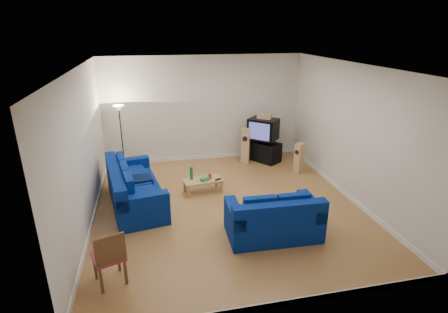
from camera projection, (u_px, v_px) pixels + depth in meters
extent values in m
cube|color=brown|center=(228.00, 206.00, 8.20)|extent=(6.00, 6.50, 0.01)
cube|color=white|center=(228.00, 66.00, 7.08)|extent=(6.00, 6.50, 0.01)
cube|color=silver|center=(204.00, 109.00, 10.62)|extent=(6.00, 0.01, 3.20)
cube|color=silver|center=(282.00, 215.00, 4.66)|extent=(6.00, 0.01, 3.20)
cube|color=silver|center=(83.00, 151.00, 7.04)|extent=(0.01, 6.50, 3.20)
cube|color=silver|center=(352.00, 133.00, 8.24)|extent=(0.01, 6.50, 3.20)
cube|color=white|center=(205.00, 157.00, 11.14)|extent=(6.00, 0.02, 0.12)
cube|color=white|center=(276.00, 305.00, 5.21)|extent=(6.00, 0.02, 0.12)
cube|color=white|center=(94.00, 218.00, 7.58)|extent=(0.02, 6.50, 0.12)
cube|color=white|center=(343.00, 192.00, 8.77)|extent=(0.02, 6.50, 0.12)
cube|color=navy|center=(136.00, 195.00, 8.23)|extent=(1.48, 2.64, 0.48)
cube|color=navy|center=(116.00, 179.00, 7.92)|extent=(0.67, 2.50, 0.49)
cube|color=navy|center=(128.00, 164.00, 9.07)|extent=(1.10, 0.43, 0.27)
cube|color=navy|center=(143.00, 201.00, 7.13)|extent=(1.10, 0.43, 0.27)
cube|color=#051133|center=(142.00, 180.00, 8.17)|extent=(0.52, 0.52, 0.14)
cube|color=navy|center=(273.00, 225.00, 7.01)|extent=(1.85, 1.07, 0.45)
cube|color=navy|center=(280.00, 215.00, 6.49)|extent=(1.82, 0.30, 0.46)
cube|color=navy|center=(234.00, 213.00, 6.75)|extent=(0.27, 1.02, 0.26)
cube|color=navy|center=(311.00, 206.00, 7.01)|extent=(0.27, 1.02, 0.26)
cube|color=#051133|center=(271.00, 206.00, 7.04)|extent=(0.44, 0.44, 0.13)
cube|color=tan|center=(203.00, 180.00, 8.79)|extent=(1.01, 0.60, 0.05)
cube|color=tan|center=(188.00, 192.00, 8.54)|extent=(0.07, 0.07, 0.30)
cube|color=tan|center=(185.00, 186.00, 8.88)|extent=(0.07, 0.07, 0.30)
cube|color=tan|center=(221.00, 187.00, 8.81)|extent=(0.07, 0.07, 0.30)
cube|color=tan|center=(217.00, 181.00, 9.15)|extent=(0.07, 0.07, 0.30)
cylinder|color=#197233|center=(191.00, 173.00, 8.73)|extent=(0.08, 0.08, 0.33)
cube|color=green|center=(205.00, 179.00, 8.70)|extent=(0.24, 0.21, 0.09)
cylinder|color=red|center=(210.00, 176.00, 8.83)|extent=(0.12, 0.12, 0.13)
cube|color=black|center=(218.00, 179.00, 8.76)|extent=(0.18, 0.12, 0.02)
cube|color=black|center=(264.00, 151.00, 10.91)|extent=(1.01, 1.12, 0.60)
cube|color=black|center=(265.00, 140.00, 10.84)|extent=(0.46, 0.52, 0.10)
cube|color=black|center=(263.00, 129.00, 10.65)|extent=(1.03, 1.01, 0.64)
cube|color=navy|center=(259.00, 132.00, 10.39)|extent=(0.51, 0.46, 0.51)
cube|color=tan|center=(264.00, 116.00, 10.51)|extent=(0.44, 0.38, 0.15)
cube|color=tan|center=(246.00, 145.00, 10.72)|extent=(0.36, 0.39, 1.08)
cylinder|color=black|center=(245.00, 139.00, 10.48)|extent=(0.15, 0.08, 0.16)
cube|color=tan|center=(299.00, 158.00, 9.97)|extent=(0.32, 0.31, 0.87)
cylinder|color=black|center=(297.00, 152.00, 9.81)|extent=(0.08, 0.12, 0.13)
cylinder|color=black|center=(125.00, 171.00, 10.18)|extent=(0.25, 0.25, 0.03)
cylinder|color=black|center=(122.00, 141.00, 9.86)|extent=(0.03, 0.03, 1.82)
cone|color=white|center=(119.00, 108.00, 9.53)|extent=(0.33, 0.33, 0.15)
cube|color=brown|center=(101.00, 281.00, 5.45)|extent=(0.06, 0.06, 0.47)
cube|color=brown|center=(95.00, 267.00, 5.75)|extent=(0.06, 0.06, 0.47)
cube|color=brown|center=(126.00, 272.00, 5.64)|extent=(0.06, 0.06, 0.47)
cube|color=brown|center=(118.00, 259.00, 5.95)|extent=(0.06, 0.06, 0.47)
cube|color=#9E3348|center=(108.00, 256.00, 5.61)|extent=(0.61, 0.61, 0.06)
cube|color=brown|center=(110.00, 249.00, 5.35)|extent=(0.46, 0.20, 0.47)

